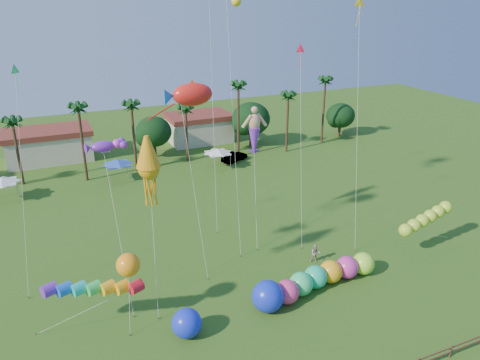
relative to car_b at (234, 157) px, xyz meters
name	(u,v)px	position (x,y,z in m)	size (l,w,h in m)	color
ground	(295,339)	(-11.45, -38.03, -0.73)	(160.00, 160.00, 0.00)	#285116
tree_line	(172,130)	(-7.89, 5.97, 3.55)	(69.46, 8.91, 11.00)	#3A2819
buildings_row	(122,139)	(-14.55, 11.97, 1.27)	(35.00, 7.00, 4.00)	beige
tent_row	(119,163)	(-17.45, -1.69, 2.02)	(31.00, 4.00, 0.60)	white
car_b	(234,157)	(0.00, 0.00, 0.00)	(1.54, 4.42, 1.46)	#4C4C54
spectator_b	(315,253)	(-4.31, -29.48, 0.19)	(0.89, 0.69, 1.83)	#AA9C8D
caterpillar_inflatable	(311,281)	(-7.23, -33.40, 0.36)	(12.82, 3.83, 2.60)	#D73878
blue_ball	(187,323)	(-18.59, -34.44, 0.39)	(2.25, 2.25, 2.25)	#192CE6
rainbow_tube	(112,292)	(-23.28, -31.47, 2.53)	(9.20, 2.97, 3.74)	red
green_worm	(406,230)	(3.96, -32.04, 2.11)	(10.60, 4.00, 3.61)	#B0DC31
orange_ball_kite	(128,265)	(-21.94, -31.52, 4.56)	(2.32, 2.42, 6.18)	orange
merman_kite	(254,134)	(-6.48, -20.36, 9.71)	(3.12, 5.94, 12.85)	tan
fish_kite	(193,95)	(-13.87, -23.43, 14.91)	(5.61, 6.55, 16.75)	red
squid_kite	(149,168)	(-19.23, -28.46, 10.64)	(2.41, 4.51, 14.05)	orange
lobster_kite	(103,147)	(-22.12, -26.13, 12.06)	(3.54, 5.92, 13.42)	purple
delta_kite_red	(300,55)	(-3.15, -23.14, 17.66)	(1.67, 4.09, 19.41)	#FF1C44
delta_kite_yellow	(360,7)	(1.95, -24.65, 21.85)	(2.29, 5.05, 23.61)	yellow
delta_kite_green	(15,76)	(-27.51, -19.92, 16.82)	(2.36, 5.34, 18.55)	#34E17A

